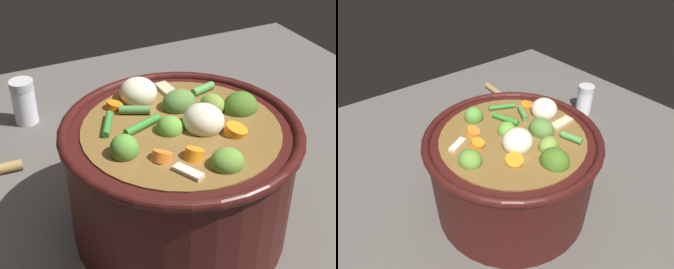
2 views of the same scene
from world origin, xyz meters
TOP-DOWN VIEW (x-y plane):
  - ground_plane at (0.00, 0.00)m, footprint 1.10×1.10m
  - cooking_pot at (-0.00, 0.00)m, footprint 0.28×0.28m
  - wooden_spoon at (-0.15, -0.28)m, footprint 0.18×0.24m
  - salt_shaker at (-0.34, -0.12)m, footprint 0.04×0.04m

SIDE VIEW (x-z plane):
  - ground_plane at x=0.00m, z-range 0.00..0.00m
  - wooden_spoon at x=-0.15m, z-range 0.00..0.02m
  - salt_shaker at x=-0.34m, z-range 0.00..0.08m
  - cooking_pot at x=0.00m, z-range -0.01..0.17m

